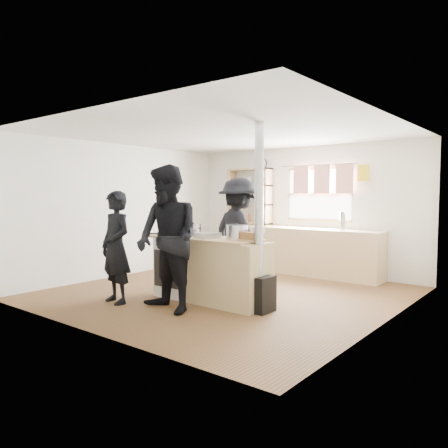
{
  "coord_description": "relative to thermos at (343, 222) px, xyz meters",
  "views": [
    {
      "loc": [
        4.21,
        -5.34,
        1.57
      ],
      "look_at": [
        0.04,
        -0.1,
        1.1
      ],
      "focal_mm": 35.0,
      "sensor_mm": 36.0,
      "label": 1
    }
  ],
  "objects": [
    {
      "name": "ground",
      "position": [
        -0.96,
        -2.22,
        -1.06
      ],
      "size": [
        5.0,
        5.0,
        0.01
      ],
      "primitive_type": "cube",
      "color": "brown",
      "rests_on": "ground"
    },
    {
      "name": "back_counter",
      "position": [
        -0.96,
        0.0,
        -0.61
      ],
      "size": [
        3.4,
        0.55,
        0.9
      ],
      "primitive_type": "cube",
      "color": "tan",
      "rests_on": "ground"
    },
    {
      "name": "shelving_unit",
      "position": [
        -2.16,
        0.12,
        0.45
      ],
      "size": [
        1.0,
        0.28,
        1.2
      ],
      "color": "tan",
      "rests_on": "back_counter"
    },
    {
      "name": "thermos",
      "position": [
        0.0,
        0.0,
        0.0
      ],
      "size": [
        0.1,
        0.1,
        0.32
      ],
      "primitive_type": "cylinder",
      "color": "silver",
      "rests_on": "back_counter"
    },
    {
      "name": "cooking_island",
      "position": [
        -0.81,
        -2.77,
        -0.59
      ],
      "size": [
        1.97,
        0.64,
        0.93
      ],
      "color": "white",
      "rests_on": "ground"
    },
    {
      "name": "skillet_greens",
      "position": [
        -1.59,
        -2.88,
        -0.1
      ],
      "size": [
        0.44,
        0.44,
        0.05
      ],
      "color": "black",
      "rests_on": "cooking_island"
    },
    {
      "name": "roast_tray",
      "position": [
        -0.84,
        -2.81,
        -0.09
      ],
      "size": [
        0.4,
        0.38,
        0.08
      ],
      "color": "silver",
      "rests_on": "cooking_island"
    },
    {
      "name": "stockpot_stove",
      "position": [
        -1.29,
        -2.62,
        -0.04
      ],
      "size": [
        0.24,
        0.24,
        0.2
      ],
      "color": "#BBBBBE",
      "rests_on": "cooking_island"
    },
    {
      "name": "stockpot_counter",
      "position": [
        -0.38,
        -2.71,
        -0.03
      ],
      "size": [
        0.31,
        0.31,
        0.23
      ],
      "color": "#B7B7BA",
      "rests_on": "cooking_island"
    },
    {
      "name": "bread_board",
      "position": [
        -0.13,
        -2.78,
        -0.08
      ],
      "size": [
        0.29,
        0.21,
        0.12
      ],
      "color": "tan",
      "rests_on": "cooking_island"
    },
    {
      "name": "flue_heater",
      "position": [
        0.04,
        -2.79,
        -0.4
      ],
      "size": [
        0.35,
        0.35,
        2.5
      ],
      "color": "black",
      "rests_on": "ground"
    },
    {
      "name": "person_near_left",
      "position": [
        -1.81,
        -3.68,
        -0.25
      ],
      "size": [
        0.63,
        0.46,
        1.61
      ],
      "primitive_type": "imported",
      "rotation": [
        0.0,
        0.0,
        -0.14
      ],
      "color": "black",
      "rests_on": "ground"
    },
    {
      "name": "person_near_right",
      "position": [
        -0.88,
        -3.56,
        -0.08
      ],
      "size": [
        1.05,
        0.88,
        1.95
      ],
      "primitive_type": "imported",
      "rotation": [
        0.0,
        0.0,
        -0.15
      ],
      "color": "black",
      "rests_on": "ground"
    },
    {
      "name": "person_far",
      "position": [
        -0.98,
        -1.86,
        -0.15
      ],
      "size": [
        1.33,
        1.01,
        1.82
      ],
      "primitive_type": "imported",
      "rotation": [
        0.0,
        0.0,
        2.83
      ],
      "color": "black",
      "rests_on": "ground"
    }
  ]
}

